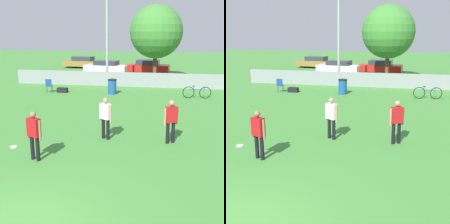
{
  "view_description": "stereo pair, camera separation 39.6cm",
  "coord_description": "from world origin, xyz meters",
  "views": [
    {
      "loc": [
        3.08,
        -5.3,
        4.09
      ],
      "look_at": [
        0.88,
        6.21,
        1.05
      ],
      "focal_mm": 50.0,
      "sensor_mm": 36.0,
      "label": 1
    },
    {
      "loc": [
        3.47,
        -5.22,
        4.09
      ],
      "look_at": [
        0.88,
        6.21,
        1.05
      ],
      "focal_mm": 50.0,
      "sensor_mm": 36.0,
      "label": 2
    }
  ],
  "objects": [
    {
      "name": "light_pole",
      "position": [
        -1.88,
        18.61,
        5.61
      ],
      "size": [
        0.9,
        0.36,
        9.67
      ],
      "color": "#9E9EA3",
      "rests_on": "ground_plane"
    },
    {
      "name": "bicycle_sideline",
      "position": [
        4.7,
        14.58,
        0.38
      ],
      "size": [
        1.76,
        0.44,
        0.79
      ],
      "rotation": [
        0.0,
        0.0,
        0.06
      ],
      "color": "black",
      "rests_on": "ground_plane"
    },
    {
      "name": "parked_car_red",
      "position": [
        0.73,
        26.11,
        0.67
      ],
      "size": [
        4.34,
        2.13,
        1.35
      ],
      "rotation": [
        0.0,
        0.0,
        -0.07
      ],
      "color": "black",
      "rests_on": "ground_plane"
    },
    {
      "name": "player_defender_red",
      "position": [
        3.14,
        6.03,
        0.95
      ],
      "size": [
        0.51,
        0.43,
        1.64
      ],
      "rotation": [
        0.0,
        0.0,
        0.59
      ],
      "color": "black",
      "rests_on": "ground_plane"
    },
    {
      "name": "frisbee_disc",
      "position": [
        -2.45,
        4.5,
        0.01
      ],
      "size": [
        0.26,
        0.26,
        0.03
      ],
      "color": "white",
      "rests_on": "ground_plane"
    },
    {
      "name": "parked_car_tan",
      "position": [
        -6.94,
        29.45,
        0.65
      ],
      "size": [
        4.58,
        2.23,
        1.31
      ],
      "rotation": [
        0.0,
        0.0,
        -0.12
      ],
      "color": "black",
      "rests_on": "ground_plane"
    },
    {
      "name": "parked_car_white",
      "position": [
        -3.38,
        25.46,
        0.63
      ],
      "size": [
        4.57,
        2.41,
        1.27
      ],
      "rotation": [
        0.0,
        0.0,
        -0.16
      ],
      "color": "black",
      "rests_on": "ground_plane"
    },
    {
      "name": "trash_bin",
      "position": [
        -0.78,
        14.93,
        0.51
      ],
      "size": [
        0.59,
        0.59,
        1.0
      ],
      "color": "#194C99",
      "rests_on": "ground_plane"
    },
    {
      "name": "fence_backline",
      "position": [
        0.0,
        18.0,
        0.55
      ],
      "size": [
        18.4,
        0.07,
        1.21
      ],
      "color": "gray",
      "rests_on": "ground_plane"
    },
    {
      "name": "player_receiver_white",
      "position": [
        0.66,
        6.03,
        0.95
      ],
      "size": [
        0.53,
        0.41,
        1.64
      ],
      "rotation": [
        0.0,
        0.0,
        -0.52
      ],
      "color": "black",
      "rests_on": "ground_plane"
    },
    {
      "name": "player_thrower_red",
      "position": [
        -1.17,
        3.57,
        0.95
      ],
      "size": [
        0.56,
        0.36,
        1.64
      ],
      "rotation": [
        0.0,
        0.0,
        -0.36
      ],
      "color": "black",
      "rests_on": "ground_plane"
    },
    {
      "name": "gear_bag_sideline",
      "position": [
        -4.26,
        14.85,
        0.16
      ],
      "size": [
        0.7,
        0.39,
        0.34
      ],
      "color": "black",
      "rests_on": "ground_plane"
    },
    {
      "name": "tree_near_pole",
      "position": [
        1.67,
        21.38,
        4.05
      ],
      "size": [
        4.37,
        4.37,
        6.25
      ],
      "color": "brown",
      "rests_on": "ground_plane"
    },
    {
      "name": "folding_chair_sideline",
      "position": [
        -5.16,
        14.67,
        0.53
      ],
      "size": [
        0.49,
        0.49,
        0.94
      ],
      "rotation": [
        0.0,
        0.0,
        3.34
      ],
      "color": "#333338",
      "rests_on": "ground_plane"
    }
  ]
}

